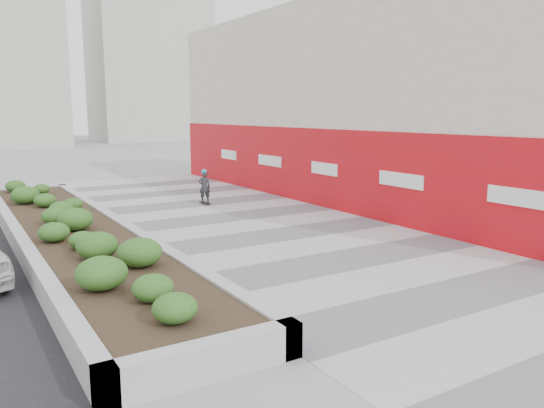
{
  "coord_description": "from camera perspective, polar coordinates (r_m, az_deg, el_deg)",
  "views": [
    {
      "loc": [
        -8.26,
        -8.07,
        3.61
      ],
      "look_at": [
        -0.67,
        4.3,
        1.1
      ],
      "focal_mm": 35.0,
      "sensor_mm": 36.0,
      "label": 1
    }
  ],
  "objects": [
    {
      "name": "ground",
      "position": [
        12.1,
        13.6,
        -7.83
      ],
      "size": [
        160.0,
        160.0,
        0.0
      ],
      "primitive_type": "plane",
      "color": "gray",
      "rests_on": "ground"
    },
    {
      "name": "building",
      "position": [
        22.87,
        10.42,
        10.58
      ],
      "size": [
        6.04,
        24.08,
        8.0
      ],
      "color": "beige",
      "rests_on": "ground"
    },
    {
      "name": "walkway",
      "position": [
        14.27,
        5.03,
        -4.85
      ],
      "size": [
        8.0,
        36.0,
        0.01
      ],
      "primitive_type": "cube",
      "color": "#A8A8AD",
      "rests_on": "ground"
    },
    {
      "name": "distant_bldg_north_r",
      "position": [
        72.42,
        -13.13,
        16.23
      ],
      "size": [
        14.0,
        10.0,
        24.0
      ],
      "primitive_type": "cube",
      "color": "#ADAAA3",
      "rests_on": "ground"
    },
    {
      "name": "planter",
      "position": [
        15.65,
        -20.73,
        -2.6
      ],
      "size": [
        3.0,
        18.0,
        0.9
      ],
      "color": "#9E9EA0",
      "rests_on": "ground"
    },
    {
      "name": "skateboarder",
      "position": [
        21.17,
        -7.27,
        1.87
      ],
      "size": [
        0.52,
        0.72,
        1.4
      ],
      "rotation": [
        0.0,
        0.0,
        0.02
      ],
      "color": "beige",
      "rests_on": "ground"
    },
    {
      "name": "manhole_cover",
      "position": [
        14.57,
        6.62,
        -4.59
      ],
      "size": [
        0.44,
        0.44,
        0.01
      ],
      "primitive_type": "cylinder",
      "color": "#595654",
      "rests_on": "ground"
    }
  ]
}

